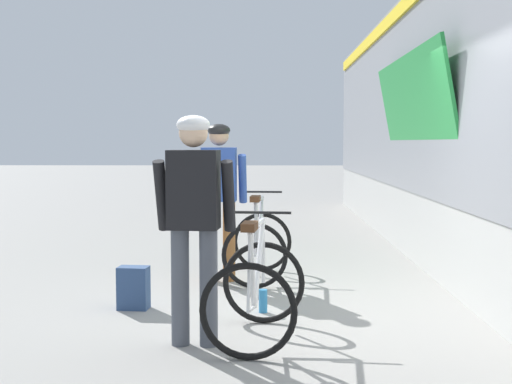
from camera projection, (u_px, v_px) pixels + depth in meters
name	position (u px, v px, depth m)	size (l,w,h in m)	color
ground_plane	(322.00, 317.00, 6.14)	(80.00, 80.00, 0.00)	gray
cyclist_near_in_dark	(194.00, 209.00, 5.21)	(0.63, 0.34, 1.76)	#4C515B
cyclist_far_in_blue	(219.00, 187.00, 7.67)	(0.62, 0.32, 1.76)	#935B2D
bicycle_near_white	(256.00, 290.00, 5.39)	(0.81, 1.14, 0.99)	black
bicycle_far_silver	(259.00, 244.00, 7.80)	(0.78, 1.12, 0.99)	black
backpack_on_platform	(134.00, 288.00, 6.42)	(0.28, 0.18, 0.40)	navy
water_bottle_near_the_bikes	(263.00, 301.00, 6.29)	(0.08, 0.08, 0.21)	#338CCC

